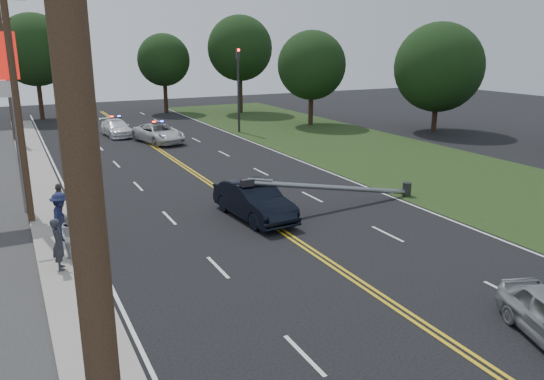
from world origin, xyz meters
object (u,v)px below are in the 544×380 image
traffic_signal (238,83)px  emergency_a (159,133)px  utility_pole_mid (17,105)px  bystander_b (72,235)px  utility_pole_far (7,75)px  crashed_sedan (254,200)px  bystander_d (60,203)px  fallen_streetlight (343,188)px  bystander_a (59,244)px  utility_pole_near (101,356)px  emergency_b (116,128)px  bystander_c (61,216)px

traffic_signal → emergency_a: size_ratio=1.36×
utility_pole_mid → bystander_b: bearing=-77.8°
utility_pole_far → crashed_sedan: (8.90, -25.70, -4.27)m
emergency_a → bystander_d: 19.14m
crashed_sedan → bystander_d: bearing=154.2°
fallen_streetlight → utility_pole_mid: size_ratio=0.94×
fallen_streetlight → utility_pole_mid: utility_pole_mid is taller
crashed_sedan → bystander_a: size_ratio=2.75×
utility_pole_near → bystander_a: size_ratio=5.54×
emergency_b → crashed_sedan: bearing=-91.5°
traffic_signal → bystander_a: (-16.90, -23.95, -3.18)m
traffic_signal → bystander_a: bearing=-125.2°
crashed_sedan → utility_pole_near: bearing=-123.3°
bystander_c → crashed_sedan: bearing=-78.4°
bystander_d → utility_pole_near: bearing=-162.1°
utility_pole_mid → bystander_d: size_ratio=5.95×
traffic_signal → utility_pole_near: bearing=-114.7°
bystander_a → bystander_d: size_ratio=1.07×
utility_pole_mid → utility_pole_far: 22.00m
fallen_streetlight → emergency_a: bearing=99.6°
traffic_signal → utility_pole_mid: (-17.50, -18.00, 0.88)m
utility_pole_mid → utility_pole_far: same height
utility_pole_near → bystander_c: 17.44m
bystander_a → utility_pole_far: bearing=4.8°
crashed_sedan → emergency_a: (1.08, 19.97, -0.10)m
utility_pole_near → bystander_c: (0.96, 16.95, -4.01)m
emergency_a → emergency_b: (-2.35, 4.50, -0.05)m
utility_pole_near → utility_pole_mid: size_ratio=1.00×
utility_pole_mid → bystander_d: utility_pole_mid is taller
utility_pole_far → crashed_sedan: size_ratio=2.02×
utility_pole_mid → bystander_c: bearing=-72.5°
traffic_signal → bystander_c: 26.95m
bystander_b → bystander_c: bystander_c is taller
traffic_signal → bystander_a: size_ratio=3.91×
bystander_c → utility_pole_near: bearing=-167.0°
fallen_streetlight → utility_pole_mid: (-13.39, 4.00, 4.17)m
emergency_a → bystander_b: size_ratio=3.04×
traffic_signal → utility_pole_near: size_ratio=0.70×
emergency_a → emergency_b: emergency_a is taller
utility_pole_far → crashed_sedan: 27.53m
utility_pole_mid → bystander_d: bearing=-31.8°
bystander_b → utility_pole_far: bearing=-13.6°
traffic_signal → emergency_b: size_ratio=1.52×
bystander_a → bystander_b: size_ratio=1.06×
traffic_signal → bystander_b: traffic_signal is taller
emergency_a → bystander_b: (-8.87, -21.39, 0.25)m
emergency_a → bystander_d: bystander_d is taller
crashed_sedan → emergency_b: (-1.28, 24.47, -0.15)m
utility_pole_near → bystander_c: bearing=86.7°
crashed_sedan → bystander_c: (-7.93, 0.65, 0.26)m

